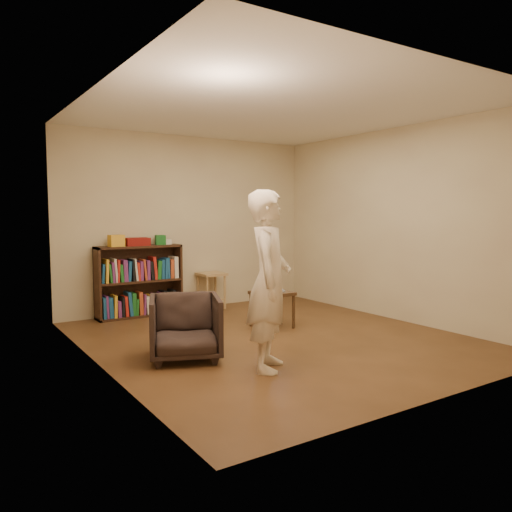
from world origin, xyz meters
TOP-DOWN VIEW (x-y plane):
  - floor at (0.00, 0.00)m, footprint 4.50×4.50m
  - ceiling at (0.00, 0.00)m, footprint 4.50×4.50m
  - wall_back at (0.00, 2.25)m, footprint 4.00×0.00m
  - wall_left at (-2.00, 0.00)m, footprint 0.00×4.50m
  - wall_right at (2.00, 0.00)m, footprint 0.00×4.50m
  - bookshelf at (-0.87, 2.09)m, footprint 1.20×0.30m
  - box_yellow at (-1.19, 2.05)m, footprint 0.21×0.16m
  - red_cloth at (-0.89, 2.08)m, footprint 0.34×0.25m
  - box_green at (-0.53, 2.11)m, footprint 0.17×0.17m
  - box_white at (-0.41, 2.11)m, footprint 0.10×0.10m
  - stool at (0.25, 2.03)m, footprint 0.38×0.38m
  - armchair at (-1.21, -0.16)m, footprint 0.90×0.92m
  - side_table at (0.31, 0.49)m, footprint 0.45×0.45m
  - laptop at (0.34, 0.56)m, footprint 0.39×0.38m
  - person at (-0.69, -0.88)m, footprint 0.70×0.72m

SIDE VIEW (x-z plane):
  - floor at x=0.00m, z-range 0.00..0.00m
  - armchair at x=-1.21m, z-range 0.00..0.64m
  - side_table at x=0.31m, z-range 0.15..0.61m
  - bookshelf at x=-0.87m, z-range -0.06..0.94m
  - stool at x=0.25m, z-range 0.17..0.72m
  - laptop at x=0.34m, z-range 0.40..0.62m
  - person at x=-0.69m, z-range 0.00..1.67m
  - box_white at x=-0.41m, z-range 1.00..1.07m
  - red_cloth at x=-0.89m, z-range 1.00..1.11m
  - box_green at x=-0.53m, z-range 1.00..1.14m
  - box_yellow at x=-1.19m, z-range 1.00..1.16m
  - wall_back at x=0.00m, z-range -0.70..3.30m
  - wall_left at x=-2.00m, z-range -0.95..3.55m
  - wall_right at x=2.00m, z-range -0.95..3.55m
  - ceiling at x=0.00m, z-range 2.60..2.60m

